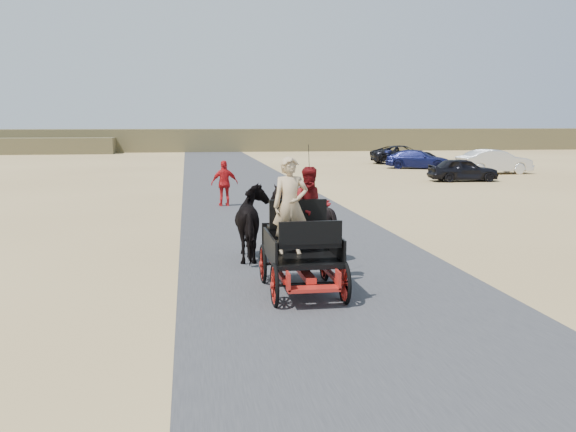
{
  "coord_description": "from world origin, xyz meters",
  "views": [
    {
      "loc": [
        -2.76,
        -9.51,
        3.14
      ],
      "look_at": [
        -0.7,
        3.58,
        1.2
      ],
      "focal_mm": 40.0,
      "sensor_mm": 36.0,
      "label": 1
    }
  ],
  "objects": [
    {
      "name": "car_b",
      "position": [
        15.85,
        27.36,
        0.74
      ],
      "size": [
        4.62,
        1.87,
        1.49
      ],
      "primitive_type": "imported",
      "rotation": [
        0.0,
        0.0,
        1.64
      ],
      "color": "silver",
      "rests_on": "ground"
    },
    {
      "name": "car_d",
      "position": [
        13.61,
        37.66,
        0.69
      ],
      "size": [
        5.1,
        2.56,
        1.39
      ],
      "primitive_type": "imported",
      "rotation": [
        0.0,
        0.0,
        1.52
      ],
      "color": "black",
      "rests_on": "ground"
    },
    {
      "name": "pedestrian",
      "position": [
        -1.39,
        14.6,
        0.86
      ],
      "size": [
        1.04,
        0.51,
        1.73
      ],
      "primitive_type": "imported",
      "rotation": [
        0.0,
        0.0,
        3.23
      ],
      "color": "red",
      "rests_on": "ground"
    },
    {
      "name": "car_c",
      "position": [
        12.79,
        32.33,
        0.64
      ],
      "size": [
        4.72,
        3.44,
        1.27
      ],
      "primitive_type": "imported",
      "rotation": [
        0.0,
        0.0,
        1.14
      ],
      "color": "navy",
      "rests_on": "ground"
    },
    {
      "name": "road",
      "position": [
        0.0,
        0.0,
        0.01
      ],
      "size": [
        6.0,
        140.0,
        0.01
      ],
      "primitive_type": "cube",
      "color": "#38383A",
      "rests_on": "ground"
    },
    {
      "name": "driver_man",
      "position": [
        -0.9,
        2.03,
        1.62
      ],
      "size": [
        0.66,
        0.43,
        1.8
      ],
      "primitive_type": "imported",
      "color": "tan",
      "rests_on": "carriage"
    },
    {
      "name": "horse_right",
      "position": [
        -0.15,
        4.98,
        0.85
      ],
      "size": [
        1.37,
        1.54,
        1.7
      ],
      "primitive_type": "imported",
      "rotation": [
        0.0,
        0.0,
        3.14
      ],
      "color": "black",
      "rests_on": "ground"
    },
    {
      "name": "car_a",
      "position": [
        11.84,
        22.93,
        0.63
      ],
      "size": [
        3.73,
        1.63,
        1.25
      ],
      "primitive_type": "imported",
      "rotation": [
        0.0,
        0.0,
        1.53
      ],
      "color": "black",
      "rests_on": "ground"
    },
    {
      "name": "passenger_woman",
      "position": [
        -0.4,
        2.58,
        1.51
      ],
      "size": [
        0.77,
        0.6,
        1.58
      ],
      "primitive_type": "imported",
      "color": "#660C0F",
      "rests_on": "carriage"
    },
    {
      "name": "horse_left",
      "position": [
        -1.25,
        4.98,
        0.85
      ],
      "size": [
        0.91,
        2.01,
        1.7
      ],
      "primitive_type": "imported",
      "rotation": [
        0.0,
        0.0,
        3.14
      ],
      "color": "black",
      "rests_on": "ground"
    },
    {
      "name": "carriage",
      "position": [
        -0.7,
        1.98,
        0.36
      ],
      "size": [
        1.3,
        2.4,
        0.72
      ],
      "primitive_type": null,
      "color": "black",
      "rests_on": "ground"
    },
    {
      "name": "ridge_far",
      "position": [
        0.0,
        62.0,
        1.2
      ],
      "size": [
        140.0,
        6.0,
        2.4
      ],
      "primitive_type": "cube",
      "color": "brown",
      "rests_on": "ground"
    },
    {
      "name": "ground",
      "position": [
        0.0,
        0.0,
        0.0
      ],
      "size": [
        140.0,
        140.0,
        0.0
      ],
      "primitive_type": "plane",
      "color": "tan"
    }
  ]
}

